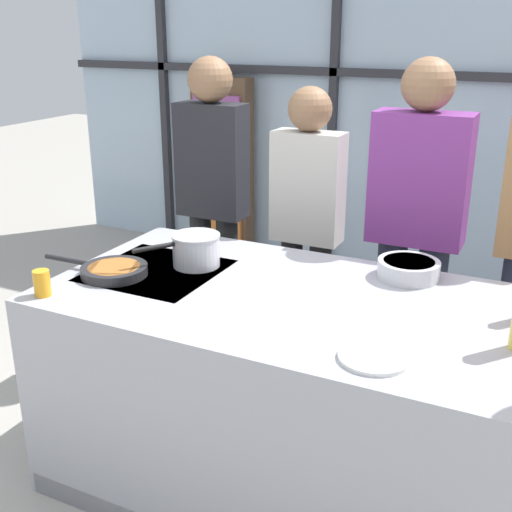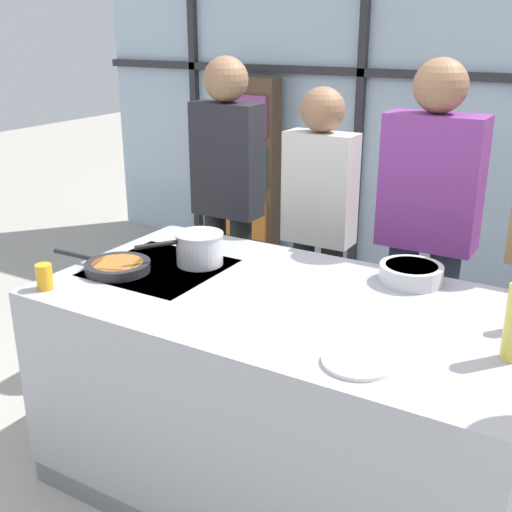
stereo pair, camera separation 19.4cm
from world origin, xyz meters
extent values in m
plane|color=#ADA89E|center=(0.00, 0.00, 0.00)|extent=(18.00, 18.00, 0.00)
cube|color=silver|center=(0.00, 2.68, 1.40)|extent=(6.40, 0.04, 2.80)
cube|color=#2D2D33|center=(0.00, 2.63, 1.54)|extent=(6.40, 0.06, 0.06)
cube|color=#2D2D33|center=(-2.30, 2.63, 1.40)|extent=(0.06, 0.06, 2.80)
cube|color=#2D2D33|center=(-0.77, 2.63, 1.40)|extent=(0.06, 0.06, 2.80)
cube|color=brown|center=(-1.66, 2.50, 0.74)|extent=(0.50, 0.16, 1.48)
cube|color=orange|center=(-1.66, 2.41, 0.33)|extent=(0.42, 0.03, 0.33)
cube|color=#3D8447|center=(-1.66, 2.41, 0.77)|extent=(0.42, 0.03, 0.33)
cube|color=#994C93|center=(-1.66, 2.41, 1.19)|extent=(0.42, 0.03, 0.33)
cube|color=#A8AAB2|center=(0.00, 0.00, 0.45)|extent=(1.89, 1.03, 0.89)
cube|color=black|center=(-0.61, 0.00, 0.89)|extent=(0.52, 0.52, 0.01)
cylinder|color=#38383D|center=(-0.73, -0.12, 0.89)|extent=(0.13, 0.13, 0.01)
cylinder|color=#38383D|center=(-0.48, -0.12, 0.89)|extent=(0.13, 0.13, 0.01)
cylinder|color=#38383D|center=(-0.73, 0.12, 0.89)|extent=(0.13, 0.13, 0.01)
cylinder|color=#38383D|center=(-0.48, 0.12, 0.89)|extent=(0.13, 0.13, 0.01)
cylinder|color=black|center=(-0.77, 0.92, 0.43)|extent=(0.12, 0.12, 0.86)
cylinder|color=black|center=(-0.94, 0.92, 0.43)|extent=(0.12, 0.12, 0.86)
cube|color=#232328|center=(-0.85, 0.92, 1.17)|extent=(0.38, 0.17, 0.62)
sphere|color=#8C6647|center=(-0.85, 0.92, 1.61)|extent=(0.24, 0.24, 0.24)
cylinder|color=black|center=(-0.20, 0.92, 0.40)|extent=(0.12, 0.12, 0.80)
cylinder|color=black|center=(-0.37, 0.92, 0.40)|extent=(0.12, 0.12, 0.80)
cube|color=beige|center=(-0.28, 0.92, 1.09)|extent=(0.37, 0.16, 0.57)
sphere|color=#8C6647|center=(-0.28, 0.92, 1.48)|extent=(0.22, 0.22, 0.22)
cylinder|color=#232838|center=(0.39, 0.92, 0.44)|extent=(0.15, 0.15, 0.87)
cylinder|color=#232838|center=(0.18, 0.92, 0.44)|extent=(0.15, 0.15, 0.87)
cube|color=#7A3384|center=(0.28, 0.92, 1.19)|extent=(0.45, 0.20, 0.63)
sphere|color=#8C6647|center=(0.28, 0.92, 1.62)|extent=(0.24, 0.24, 0.24)
cylinder|color=#232838|center=(0.77, 0.92, 0.44)|extent=(0.12, 0.12, 0.88)
cylinder|color=#232326|center=(-0.73, -0.12, 0.91)|extent=(0.28, 0.28, 0.04)
cylinder|color=#B26B2D|center=(-0.73, -0.12, 0.93)|extent=(0.22, 0.22, 0.01)
cylinder|color=#232326|center=(-0.98, -0.13, 0.92)|extent=(0.22, 0.03, 0.02)
cylinder|color=silver|center=(-0.48, 0.12, 0.96)|extent=(0.20, 0.20, 0.14)
cylinder|color=silver|center=(-0.48, 0.12, 1.03)|extent=(0.21, 0.21, 0.01)
cylinder|color=black|center=(-0.59, -0.03, 1.01)|extent=(0.12, 0.16, 0.02)
cylinder|color=white|center=(0.45, -0.34, 0.90)|extent=(0.23, 0.23, 0.01)
cylinder|color=silver|center=(0.38, 0.39, 0.93)|extent=(0.26, 0.26, 0.07)
cylinder|color=#4C4C51|center=(0.38, 0.39, 0.96)|extent=(0.21, 0.21, 0.01)
cylinder|color=orange|center=(-0.85, -0.42, 0.94)|extent=(0.06, 0.06, 0.10)
camera|label=1|loc=(0.90, -2.10, 1.89)|focal=45.00mm
camera|label=2|loc=(1.07, -2.01, 1.89)|focal=45.00mm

